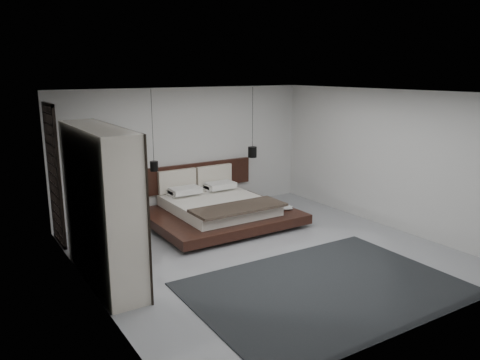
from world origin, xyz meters
TOP-DOWN VIEW (x-y plane):
  - floor at (0.00, 0.00)m, footprint 6.00×6.00m
  - ceiling at (0.00, 0.00)m, footprint 6.00×6.00m
  - wall_back at (0.00, 3.00)m, footprint 6.00×0.00m
  - wall_front at (0.00, -3.00)m, footprint 6.00×0.00m
  - wall_left at (-3.00, 0.00)m, footprint 0.00×6.00m
  - wall_right at (3.00, 0.00)m, footprint 0.00×6.00m
  - lattice_screen at (-2.95, 2.45)m, footprint 0.05×0.90m
  - bed at (0.16, 1.90)m, footprint 2.92×2.45m
  - book_lower at (1.36, 1.23)m, footprint 0.33×0.37m
  - book_upper at (1.34, 1.20)m, footprint 0.29×0.33m
  - pendant_left at (-1.04, 2.38)m, footprint 0.16×0.16m
  - pendant_right at (1.36, 2.38)m, footprint 0.20×0.20m
  - wardrobe at (-2.70, 0.43)m, footprint 0.57×2.42m
  - rug at (-0.07, -1.70)m, footprint 4.00×2.89m

SIDE VIEW (x-z plane):
  - floor at x=0.00m, z-range 0.00..0.00m
  - rug at x=-0.07m, z-range 0.00..0.02m
  - book_lower at x=1.36m, z-range 0.27..0.30m
  - bed at x=0.16m, z-range -0.25..0.85m
  - book_upper at x=1.34m, z-range 0.30..0.32m
  - wardrobe at x=-2.70m, z-range 0.00..2.37m
  - pendant_left at x=-1.04m, z-range 0.46..2.09m
  - lattice_screen at x=-2.95m, z-range 0.00..2.60m
  - pendant_right at x=1.36m, z-range 0.55..2.13m
  - wall_back at x=0.00m, z-range -1.60..4.40m
  - wall_front at x=0.00m, z-range -1.60..4.40m
  - wall_left at x=-3.00m, z-range -1.60..4.40m
  - wall_right at x=3.00m, z-range -1.60..4.40m
  - ceiling at x=0.00m, z-range 2.80..2.80m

